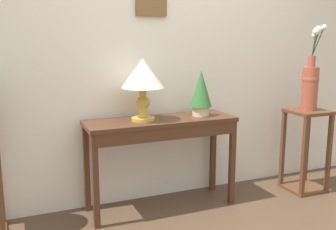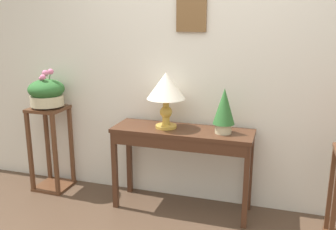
{
  "view_description": "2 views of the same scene",
  "coord_description": "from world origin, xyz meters",
  "px_view_note": "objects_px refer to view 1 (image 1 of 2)",
  "views": [
    {
      "loc": [
        -1.27,
        -1.73,
        1.44
      ],
      "look_at": [
        -0.02,
        1.24,
        0.8
      ],
      "focal_mm": 41.9,
      "sensor_mm": 36.0,
      "label": 1
    },
    {
      "loc": [
        0.74,
        -1.86,
        1.74
      ],
      "look_at": [
        -0.24,
        1.24,
        0.89
      ],
      "focal_mm": 40.02,
      "sensor_mm": 36.0,
      "label": 2
    }
  ],
  "objects_px": {
    "table_lamp": "(143,77)",
    "potted_plant_on_console": "(201,91)",
    "pedestal_stand_right": "(305,150)",
    "flower_vase_tall_right": "(311,81)",
    "console_table": "(162,133)"
  },
  "relations": [
    {
      "from": "console_table",
      "to": "table_lamp",
      "type": "xyz_separation_m",
      "value": [
        -0.15,
        0.02,
        0.47
      ]
    },
    {
      "from": "console_table",
      "to": "potted_plant_on_console",
      "type": "bearing_deg",
      "value": 2.35
    },
    {
      "from": "console_table",
      "to": "flower_vase_tall_right",
      "type": "relative_size",
      "value": 1.63
    },
    {
      "from": "table_lamp",
      "to": "pedestal_stand_right",
      "type": "distance_m",
      "value": 1.74
    },
    {
      "from": "pedestal_stand_right",
      "to": "flower_vase_tall_right",
      "type": "distance_m",
      "value": 0.66
    },
    {
      "from": "console_table",
      "to": "potted_plant_on_console",
      "type": "height_order",
      "value": "potted_plant_on_console"
    },
    {
      "from": "table_lamp",
      "to": "pedestal_stand_right",
      "type": "bearing_deg",
      "value": -5.98
    },
    {
      "from": "console_table",
      "to": "flower_vase_tall_right",
      "type": "distance_m",
      "value": 1.47
    },
    {
      "from": "console_table",
      "to": "flower_vase_tall_right",
      "type": "xyz_separation_m",
      "value": [
        1.41,
        -0.14,
        0.39
      ]
    },
    {
      "from": "table_lamp",
      "to": "potted_plant_on_console",
      "type": "relative_size",
      "value": 1.27
    },
    {
      "from": "potted_plant_on_console",
      "to": "flower_vase_tall_right",
      "type": "height_order",
      "value": "flower_vase_tall_right"
    },
    {
      "from": "console_table",
      "to": "pedestal_stand_right",
      "type": "bearing_deg",
      "value": -5.68
    },
    {
      "from": "table_lamp",
      "to": "flower_vase_tall_right",
      "type": "distance_m",
      "value": 1.57
    },
    {
      "from": "pedestal_stand_right",
      "to": "table_lamp",
      "type": "bearing_deg",
      "value": 174.02
    },
    {
      "from": "flower_vase_tall_right",
      "to": "pedestal_stand_right",
      "type": "bearing_deg",
      "value": 132.18
    }
  ]
}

